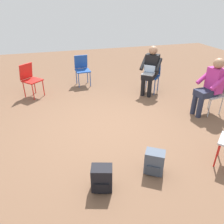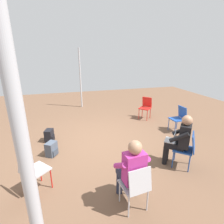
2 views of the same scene
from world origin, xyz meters
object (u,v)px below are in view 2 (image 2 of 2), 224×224
chair_northeast (146,106)px  backpack_near_laptop_user (52,150)px  person_with_laptop (180,138)px  chair_east (179,117)px  person_in_magenta (131,168)px  backpack_by_empty_chair (49,136)px  chair_south (136,185)px  chair_southwest (32,169)px  chair_southeast (187,148)px

chair_northeast → backpack_near_laptop_user: chair_northeast is taller
person_with_laptop → chair_east: bearing=6.6°
person_in_magenta → backpack_near_laptop_user: 2.44m
person_in_magenta → backpack_by_empty_chair: 3.17m
chair_south → person_in_magenta: size_ratio=0.69×
chair_southwest → backpack_by_empty_chair: 2.08m
chair_south → chair_northeast: bearing=55.4°
person_with_laptop → backpack_near_laptop_user: bearing=109.2°
chair_southwest → backpack_by_empty_chair: chair_southwest is taller
chair_southeast → chair_northeast: bearing=32.6°
chair_south → person_in_magenta: person_in_magenta is taller
chair_southeast → backpack_by_empty_chair: size_ratio=2.36×
chair_southwest → chair_northeast: size_ratio=1.00×
chair_northeast → backpack_by_empty_chair: size_ratio=2.36×
chair_southeast → person_in_magenta: (-1.57, -0.60, 0.20)m
backpack_near_laptop_user → backpack_by_empty_chair: bearing=96.7°
person_in_magenta → backpack_near_laptop_user: bearing=119.2°
chair_southeast → backpack_by_empty_chair: bearing=97.3°
chair_southwest → backpack_by_empty_chair: (0.15, 2.05, -0.34)m
chair_southeast → backpack_by_empty_chair: (-3.05, 2.15, -0.34)m
chair_southwest → chair_south: same height
chair_northeast → chair_southwest: bearing=86.9°
person_with_laptop → person_in_magenta: bearing=158.9°
chair_southeast → chair_south: bearing=158.9°
chair_southwest → chair_northeast: same height
chair_east → person_with_laptop: size_ratio=0.69×
chair_northeast → person_with_laptop: bearing=125.2°
backpack_by_empty_chair → chair_east: bearing=-5.9°
person_in_magenta → backpack_by_empty_chair: bearing=111.8°
chair_southwest → chair_northeast: bearing=88.8°
chair_southwest → backpack_near_laptop_user: size_ratio=2.36×
chair_east → backpack_near_laptop_user: chair_east is taller
person_with_laptop → person_in_magenta: same height
chair_southeast → person_with_laptop: person_with_laptop is taller
chair_east → person_in_magenta: size_ratio=0.69×
chair_northeast → chair_southeast: bearing=127.8°
chair_northeast → backpack_by_empty_chair: (-3.60, -1.00, -0.34)m
chair_east → chair_south: same height
chair_southeast → person_in_magenta: 1.69m
chair_northeast → backpack_near_laptop_user: 3.96m
chair_south → chair_southwest: bearing=145.8°
chair_south → backpack_by_empty_chair: size_ratio=2.36×
chair_northeast → chair_south: (-2.10, -3.92, 0.00)m
chair_southwest → person_in_magenta: size_ratio=0.69×
chair_south → backpack_by_empty_chair: (-1.50, 2.92, -0.34)m
chair_south → person_in_magenta: bearing=90.0°
person_with_laptop → person_in_magenta: size_ratio=1.00×
person_with_laptop → backpack_by_empty_chair: person_with_laptop is taller
person_in_magenta → person_with_laptop: bearing=20.0°
person_with_laptop → backpack_by_empty_chair: size_ratio=3.44×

